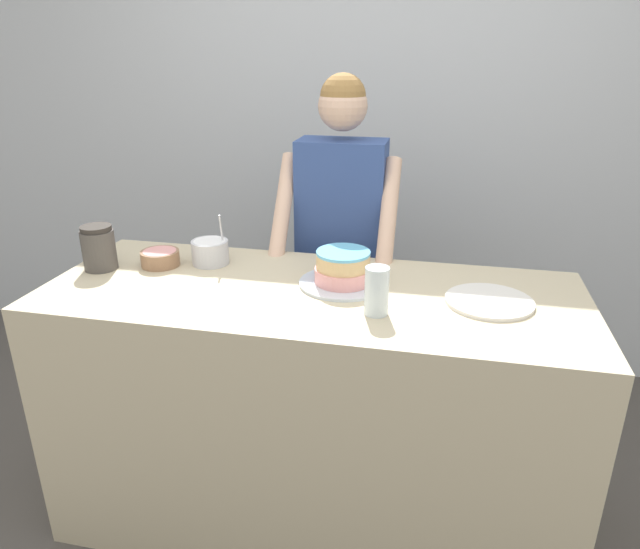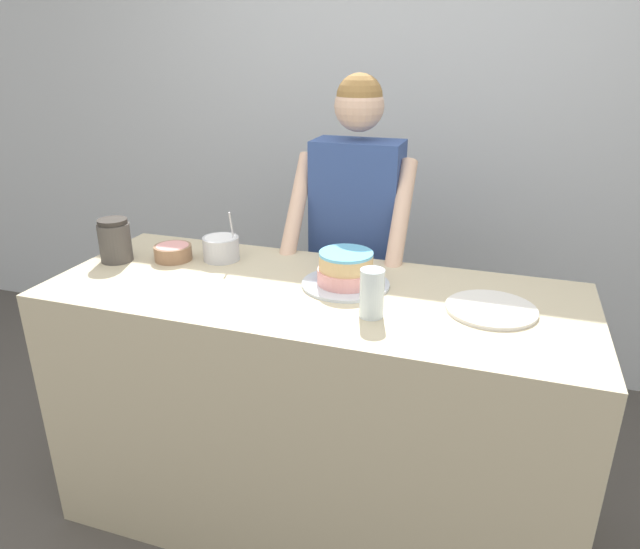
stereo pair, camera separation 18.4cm
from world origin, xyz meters
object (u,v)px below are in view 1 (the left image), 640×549
(frosting_bowl_white, at_px, (210,251))
(drinking_glass, at_px, (377,291))
(person_baker, at_px, (340,231))
(ceramic_plate, at_px, (489,301))
(cake, at_px, (343,270))
(frosting_bowl_pink, at_px, (160,257))
(stoneware_jar, at_px, (99,248))

(frosting_bowl_white, height_order, drinking_glass, frosting_bowl_white)
(person_baker, relative_size, ceramic_plate, 5.83)
(person_baker, distance_m, ceramic_plate, 0.79)
(cake, height_order, frosting_bowl_pink, cake)
(drinking_glass, bearing_deg, person_baker, 109.06)
(ceramic_plate, bearing_deg, frosting_bowl_pink, 175.65)
(person_baker, xyz_separation_m, stoneware_jar, (-0.79, -0.52, 0.04))
(person_baker, bearing_deg, ceramic_plate, -42.70)
(person_baker, relative_size, frosting_bowl_white, 8.21)
(drinking_glass, relative_size, ceramic_plate, 0.54)
(cake, bearing_deg, ceramic_plate, -6.20)
(person_baker, distance_m, stoneware_jar, 0.95)
(ceramic_plate, distance_m, stoneware_jar, 1.38)
(frosting_bowl_pink, distance_m, drinking_glass, 0.87)
(frosting_bowl_pink, distance_m, ceramic_plate, 1.18)
(stoneware_jar, bearing_deg, frosting_bowl_pink, 21.36)
(cake, distance_m, ceramic_plate, 0.49)
(person_baker, distance_m, drinking_glass, 0.73)
(frosting_bowl_white, xyz_separation_m, ceramic_plate, (1.00, -0.15, -0.04))
(frosting_bowl_white, relative_size, ceramic_plate, 0.71)
(ceramic_plate, bearing_deg, drinking_glass, -155.95)
(cake, height_order, ceramic_plate, cake)
(frosting_bowl_white, distance_m, frosting_bowl_pink, 0.19)
(person_baker, distance_m, frosting_bowl_pink, 0.75)
(drinking_glass, height_order, stoneware_jar, stoneware_jar)
(ceramic_plate, bearing_deg, cake, 173.80)
(frosting_bowl_white, bearing_deg, cake, -10.48)
(frosting_bowl_pink, height_order, ceramic_plate, frosting_bowl_pink)
(frosting_bowl_pink, bearing_deg, stoneware_jar, -158.64)
(ceramic_plate, bearing_deg, stoneware_jar, 179.48)
(person_baker, height_order, frosting_bowl_white, person_baker)
(cake, relative_size, ceramic_plate, 1.08)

